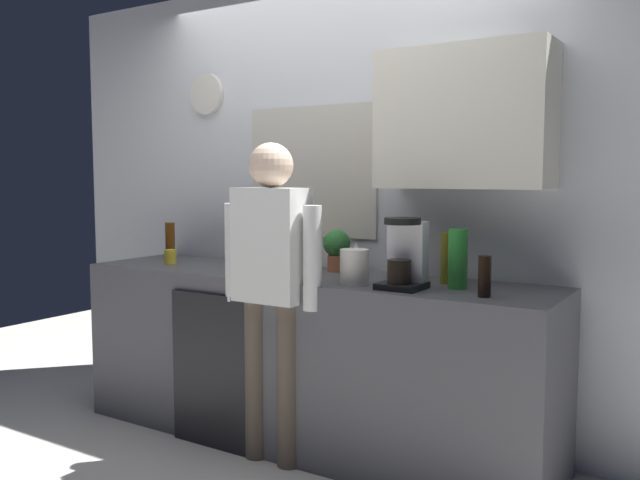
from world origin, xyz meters
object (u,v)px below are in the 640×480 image
object	(u,v)px
bottle_red_vinegar	(412,256)
bottle_clear_soda	(458,259)
cup_yellow_cup	(170,257)
person_at_sink	(272,275)
cup_terracotta_mug	(285,266)
mixing_bowl	(298,263)
bottle_olive_oil	(447,258)
bottle_green_wine	(249,246)
dish_soap	(356,262)
bottle_dark_sauce	(485,276)
storage_canister	(354,267)
bottle_amber_beer	(170,240)
cup_blue_mug	(396,269)
potted_plant	(337,248)
coffee_maker	(405,257)

from	to	relation	value
bottle_red_vinegar	bottle_clear_soda	xyz separation A→B (m)	(0.34, -0.23, 0.03)
cup_yellow_cup	person_at_sink	distance (m)	0.97
cup_terracotta_mug	mixing_bowl	bearing A→B (deg)	102.62
bottle_red_vinegar	bottle_olive_oil	bearing A→B (deg)	-25.62
bottle_green_wine	dish_soap	distance (m)	0.57
bottle_red_vinegar	cup_terracotta_mug	distance (m)	0.67
bottle_green_wine	cup_terracotta_mug	bearing A→B (deg)	34.64
bottle_olive_oil	cup_yellow_cup	size ratio (longest dim) A/B	2.94
bottle_dark_sauce	storage_canister	xyz separation A→B (m)	(-0.65, 0.01, -0.00)
bottle_olive_oil	bottle_amber_beer	world-z (taller)	bottle_olive_oil
cup_blue_mug	mixing_bowl	xyz separation A→B (m)	(-0.62, 0.01, -0.01)
cup_yellow_cup	dish_soap	xyz separation A→B (m)	(1.20, 0.13, 0.04)
bottle_dark_sauce	person_at_sink	world-z (taller)	person_at_sink
cup_blue_mug	cup_yellow_cup	size ratio (longest dim) A/B	1.18
bottle_amber_beer	potted_plant	bearing A→B (deg)	2.51
cup_terracotta_mug	cup_blue_mug	world-z (taller)	cup_blue_mug
bottle_dark_sauce	cup_blue_mug	bearing A→B (deg)	153.93
coffee_maker	cup_blue_mug	size ratio (longest dim) A/B	3.30
cup_terracotta_mug	storage_canister	bearing A→B (deg)	-11.28
coffee_maker	cup_yellow_cup	bearing A→B (deg)	177.51
bottle_clear_soda	dish_soap	xyz separation A→B (m)	(-0.58, 0.08, -0.06)
bottle_green_wine	person_at_sink	xyz separation A→B (m)	(0.25, -0.14, -0.12)
mixing_bowl	bottle_red_vinegar	bearing A→B (deg)	8.51
bottle_olive_oil	bottle_clear_soda	size ratio (longest dim) A/B	0.89
bottle_clear_soda	bottle_red_vinegar	bearing A→B (deg)	145.66
bottle_olive_oil	bottle_green_wine	size ratio (longest dim) A/B	0.83
bottle_clear_soda	potted_plant	world-z (taller)	bottle_clear_soda
cup_yellow_cup	bottle_clear_soda	bearing A→B (deg)	1.72
bottle_olive_oil	bottle_amber_beer	distance (m)	1.88
mixing_bowl	storage_canister	distance (m)	0.59
coffee_maker	bottle_amber_beer	bearing A→B (deg)	171.49
bottle_dark_sauce	bottle_clear_soda	distance (m)	0.24
bottle_dark_sauce	dish_soap	world-z (taller)	same
bottle_olive_oil	bottle_green_wine	bearing A→B (deg)	-164.73
cup_blue_mug	person_at_sink	xyz separation A→B (m)	(-0.48, -0.42, -0.02)
bottle_dark_sauce	cup_terracotta_mug	distance (m)	1.13
person_at_sink	mixing_bowl	bearing A→B (deg)	109.24
bottle_olive_oil	dish_soap	world-z (taller)	bottle_olive_oil
potted_plant	person_at_sink	xyz separation A→B (m)	(-0.08, -0.49, -0.10)
coffee_maker	dish_soap	bearing A→B (deg)	151.66
bottle_clear_soda	mixing_bowl	bearing A→B (deg)	172.36
potted_plant	person_at_sink	world-z (taller)	person_at_sink
bottle_amber_beer	cup_terracotta_mug	xyz separation A→B (m)	(1.03, -0.19, -0.07)
bottle_red_vinegar	storage_canister	distance (m)	0.40
cup_terracotta_mug	mixing_bowl	distance (m)	0.19
cup_blue_mug	bottle_dark_sauce	bearing A→B (deg)	-26.07
coffee_maker	cup_blue_mug	world-z (taller)	coffee_maker
bottle_amber_beer	cup_terracotta_mug	distance (m)	1.05
bottle_dark_sauce	potted_plant	xyz separation A→B (m)	(-0.95, 0.35, 0.04)
bottle_red_vinegar	mixing_bowl	xyz separation A→B (m)	(-0.65, -0.10, -0.07)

